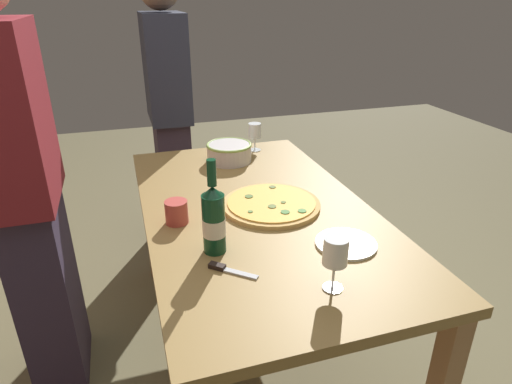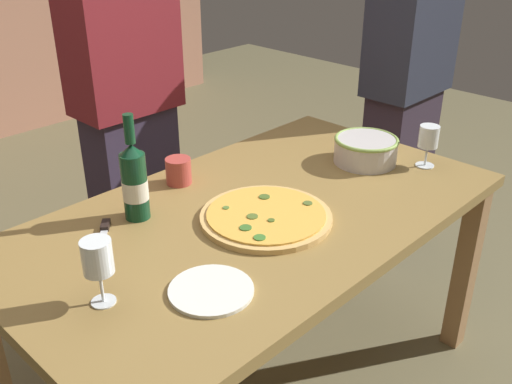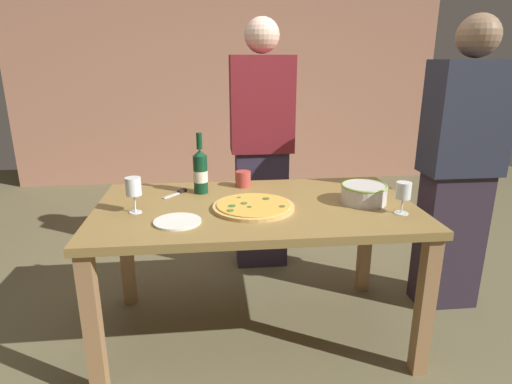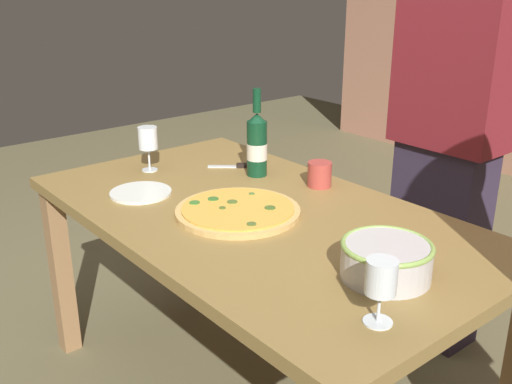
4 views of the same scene
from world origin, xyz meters
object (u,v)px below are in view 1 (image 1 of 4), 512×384
at_px(dining_table, 256,226).
at_px(side_plate, 346,244).
at_px(wine_glass_by_bottle, 255,132).
at_px(pizza_knife, 226,269).
at_px(wine_bottle, 214,219).
at_px(person_guest_left, 169,115).
at_px(pizza, 271,204).
at_px(wine_glass_near_pizza, 335,254).
at_px(serving_bowl, 229,152).
at_px(cup_amber, 177,212).
at_px(person_host, 25,193).

distance_m(dining_table, side_plate, 0.44).
xyz_separation_m(wine_glass_by_bottle, pizza_knife, (-1.08, 0.43, -0.10)).
bearing_deg(side_plate, wine_bottle, 77.35).
relative_size(side_plate, pizza_knife, 1.51).
xyz_separation_m(side_plate, person_guest_left, (1.57, 0.41, 0.10)).
bearing_deg(person_guest_left, side_plate, 5.18).
height_order(pizza, pizza_knife, pizza).
bearing_deg(wine_glass_near_pizza, serving_bowl, 1.40).
relative_size(serving_bowl, wine_glass_by_bottle, 1.52).
relative_size(wine_glass_near_pizza, side_plate, 0.81).
height_order(wine_bottle, side_plate, wine_bottle).
xyz_separation_m(dining_table, wine_glass_near_pizza, (-0.59, -0.05, 0.21)).
relative_size(serving_bowl, cup_amber, 2.60).
bearing_deg(serving_bowl, person_host, 115.28).
height_order(wine_bottle, person_host, person_host).
relative_size(wine_bottle, pizza_knife, 2.34).
distance_m(pizza, person_guest_left, 1.24).
distance_m(dining_table, wine_glass_near_pizza, 0.63).
bearing_deg(cup_amber, wine_bottle, -158.39).
bearing_deg(person_host, person_guest_left, 66.43).
relative_size(wine_bottle, person_guest_left, 0.20).
distance_m(pizza, side_plate, 0.39).
height_order(dining_table, person_guest_left, person_guest_left).
height_order(serving_bowl, person_guest_left, person_guest_left).
bearing_deg(dining_table, cup_amber, 96.82).
bearing_deg(pizza, serving_bowl, 3.37).
bearing_deg(pizza_knife, side_plate, -86.49).
distance_m(wine_glass_by_bottle, person_host, 1.20).
distance_m(wine_bottle, cup_amber, 0.27).
bearing_deg(pizza, cup_amber, 93.03).
height_order(side_plate, person_host, person_host).
relative_size(serving_bowl, wine_bottle, 0.71).
xyz_separation_m(pizza, wine_glass_near_pizza, (-0.57, 0.01, 0.11)).
distance_m(wine_bottle, side_plate, 0.47).
xyz_separation_m(wine_bottle, wine_glass_by_bottle, (0.95, -0.44, -0.02)).
bearing_deg(wine_bottle, side_plate, -102.65).
relative_size(pizza, serving_bowl, 1.72).
height_order(wine_bottle, wine_glass_by_bottle, wine_bottle).
height_order(dining_table, pizza_knife, pizza_knife).
xyz_separation_m(pizza_knife, person_guest_left, (1.59, -0.03, 0.10)).
bearing_deg(wine_glass_near_pizza, person_guest_left, 8.05).
bearing_deg(serving_bowl, wine_bottle, 162.56).
bearing_deg(cup_amber, wine_glass_by_bottle, -36.73).
relative_size(pizza_knife, person_host, 0.08).
relative_size(pizza, wine_glass_by_bottle, 2.61).
bearing_deg(person_guest_left, person_host, -41.58).
height_order(dining_table, person_host, person_host).
bearing_deg(wine_glass_by_bottle, pizza_knife, 158.30).
height_order(pizza_knife, person_host, person_host).
relative_size(pizza, pizza_knife, 2.84).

